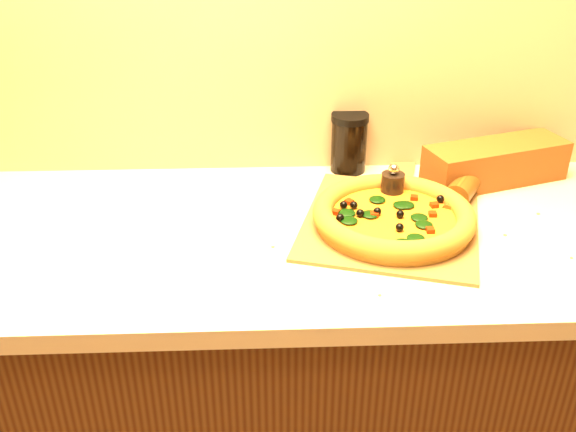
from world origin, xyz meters
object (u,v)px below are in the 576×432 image
object	(u,v)px
pizza	(393,216)
dark_jar	(349,142)
rolling_pin	(473,174)
pepper_grinder	(392,188)
pizza_peel	(391,219)

from	to	relation	value
pizza	dark_jar	size ratio (longest dim) A/B	2.30
rolling_pin	dark_jar	world-z (taller)	dark_jar
pepper_grinder	rolling_pin	bearing A→B (deg)	22.85
pizza_peel	rolling_pin	xyz separation A→B (m)	(0.23, 0.17, 0.03)
rolling_pin	pizza	bearing A→B (deg)	-138.55
pizza	dark_jar	distance (m)	0.32
pizza_peel	dark_jar	bearing A→B (deg)	119.49
pizza	pepper_grinder	size ratio (longest dim) A/B	3.45
pepper_grinder	dark_jar	xyz separation A→B (m)	(-0.08, 0.19, 0.03)
rolling_pin	dark_jar	bearing A→B (deg)	161.50
pepper_grinder	pizza_peel	bearing A→B (deg)	-99.58
rolling_pin	dark_jar	distance (m)	0.31
pepper_grinder	rolling_pin	xyz separation A→B (m)	(0.22, 0.09, -0.01)
pepper_grinder	pizza	bearing A→B (deg)	-98.85
pizza_peel	dark_jar	size ratio (longest dim) A/B	3.93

